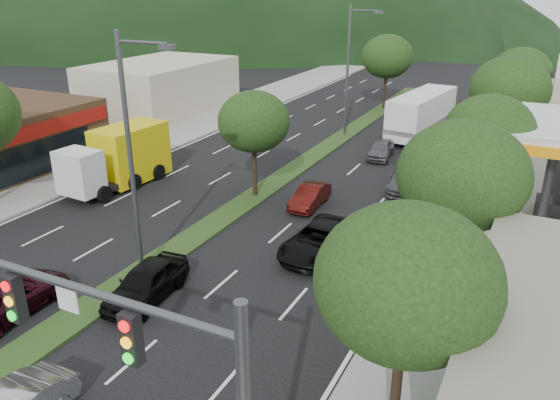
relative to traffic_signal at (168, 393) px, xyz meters
The scene contains 24 objects.
sidewalk_right 27.15m from the traffic_signal, 82.55° to the left, with size 5.00×90.00×0.15m, color gray.
sidewalk_left 34.79m from the traffic_signal, 129.70° to the left, with size 6.00×90.00×0.15m, color gray.
median 31.23m from the traffic_signal, 107.00° to the left, with size 1.60×56.00×0.12m, color #1C3714.
traffic_signal is the anchor object (origin of this frame).
bldg_left_far 45.32m from the traffic_signal, 128.26° to the left, with size 9.00×14.00×4.60m, color #B4AF8F.
hill_far 142.79m from the traffic_signal, 128.60° to the left, with size 176.00×132.00×82.00m, color black.
tree_r_a 6.29m from the traffic_signal, 61.80° to the left, with size 4.60×4.60×6.63m.
tree_r_b 13.87m from the traffic_signal, 77.63° to the left, with size 4.80×4.80×6.94m.
tree_r_c 21.74m from the traffic_signal, 82.15° to the left, with size 4.40×4.40×6.48m.
tree_r_d 31.68m from the traffic_signal, 84.62° to the left, with size 5.00×5.00×7.17m.
tree_r_e 41.65m from the traffic_signal, 85.91° to the left, with size 4.60×4.60×6.71m.
tree_med_near 21.53m from the traffic_signal, 114.80° to the left, with size 4.00×4.00×6.02m.
tree_med_far 46.43m from the traffic_signal, 101.22° to the left, with size 4.80×4.80×6.94m.
streetlight_near 13.03m from the traffic_signal, 132.77° to the left, with size 2.60×0.25×10.00m.
streetlight_mid 35.66m from the traffic_signal, 104.33° to the left, with size 2.60×0.25×10.00m.
suv_maroon 13.23m from the traffic_signal, 156.22° to the left, with size 2.15×4.66×1.30m, color black.
car_queue_a 11.70m from the traffic_signal, 133.08° to the left, with size 1.71×4.26×1.45m, color black.
car_queue_b 24.95m from the traffic_signal, 93.57° to the left, with size 1.84×4.53×1.32m, color #4D4D52.
car_queue_c 20.77m from the traffic_signal, 105.96° to the left, with size 1.26×3.62×1.19m, color #440E0B.
car_queue_d 15.40m from the traffic_signal, 101.57° to the left, with size 2.29×4.96×1.38m, color black.
car_queue_e 30.69m from the traffic_signal, 98.89° to the left, with size 1.51×3.74×1.28m, color #515156.
car_queue_f 44.04m from the traffic_signal, 91.76° to the left, with size 1.96×4.83×1.40m, color black.
box_truck 24.92m from the traffic_signal, 134.23° to the left, with size 3.12×7.21×3.48m.
motorhome 37.29m from the traffic_signal, 95.44° to the left, with size 3.85×9.29×3.46m.
Camera 1 is at (14.37, -7.72, 11.62)m, focal length 35.00 mm.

